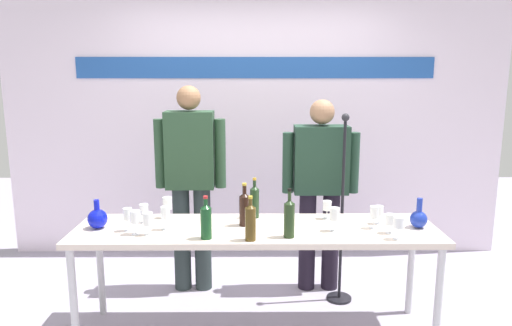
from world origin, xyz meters
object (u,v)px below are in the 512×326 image
wine_glass_left_5 (128,215)px  wine_glass_right_4 (399,223)px  wine_bottle_4 (255,201)px  wine_glass_right_1 (379,211)px  wine_bottle_0 (250,221)px  wine_bottle_1 (289,217)px  wine_glass_right_5 (327,206)px  wine_glass_left_4 (167,203)px  decanter_blue_left (97,218)px  wine_glass_left_1 (135,217)px  wine_bottle_2 (206,220)px  display_table (256,236)px  decanter_blue_right (419,218)px  wine_glass_right_0 (374,213)px  microphone_stand (341,240)px  wine_glass_right_3 (391,220)px  presenter_left (191,177)px  wine_glass_left_0 (148,219)px  wine_glass_right_2 (335,214)px  presenter_right (320,183)px  wine_bottle_3 (245,208)px  wine_glass_left_3 (165,213)px  wine_glass_left_2 (144,210)px

wine_glass_left_5 → wine_glass_right_4: 1.76m
wine_bottle_4 → wine_glass_right_1: bearing=-9.6°
wine_bottle_0 → wine_bottle_1: size_ratio=0.90×
wine_glass_right_5 → wine_glass_left_4: bearing=178.7°
decanter_blue_left → wine_glass_left_1: (0.29, -0.12, 0.05)m
decanter_blue_left → wine_bottle_2: bearing=-15.1°
wine_bottle_4 → wine_glass_right_1: wine_bottle_4 is taller
display_table → decanter_blue_right: bearing=-0.5°
decanter_blue_left → wine_glass_right_1: bearing=2.6°
wine_glass_right_0 → wine_glass_right_1: bearing=58.9°
wine_glass_left_4 → microphone_stand: (1.32, 0.26, -0.38)m
wine_glass_right_3 → microphone_stand: microphone_stand is taller
presenter_left → wine_bottle_2: bearing=-76.7°
decanter_blue_left → wine_bottle_1: 1.30m
wine_glass_left_0 → wine_glass_right_2: size_ratio=0.94×
wine_bottle_2 → wine_glass_left_5: size_ratio=1.77×
decanter_blue_left → presenter_right: bearing=23.8°
wine_glass_left_5 → microphone_stand: (1.53, 0.55, -0.38)m
presenter_left → wine_bottle_3: (0.45, -0.65, -0.07)m
display_table → wine_glass_left_5: wine_glass_left_5 is taller
wine_glass_left_5 → wine_bottle_1: bearing=-6.6°
decanter_blue_right → wine_bottle_4: 1.14m
display_table → wine_glass_left_0: bearing=-168.3°
decanter_blue_right → wine_glass_left_4: 1.76m
wine_bottle_1 → wine_glass_left_4: 0.94m
display_table → wine_glass_left_5: 0.87m
wine_glass_right_0 → wine_glass_right_3: size_ratio=1.19×
wine_glass_left_0 → wine_glass_left_3: (0.09, 0.10, 0.01)m
decanter_blue_right → wine_bottle_1: size_ratio=0.65×
wine_glass_left_3 → wine_glass_left_5: bearing=-173.6°
wine_glass_left_0 → wine_glass_right_4: 1.60m
wine_glass_left_0 → wine_glass_left_2: wine_glass_left_0 is taller
wine_glass_left_2 → wine_bottle_2: bearing=-34.6°
wine_glass_left_3 → wine_glass_right_0: bearing=0.9°
wine_bottle_4 → wine_glass_right_1: size_ratio=2.30×
presenter_left → wine_bottle_1: 1.16m
wine_bottle_3 → wine_glass_right_2: wine_bottle_3 is taller
wine_bottle_1 → wine_glass_right_1: size_ratio=2.49×
wine_bottle_2 → wine_bottle_4: 0.54m
presenter_left → presenter_right: bearing=0.0°
display_table → wine_glass_left_3: wine_glass_left_3 is taller
display_table → wine_glass_left_1: bearing=-170.3°
wine_bottle_3 → wine_glass_left_0: 0.65m
wine_bottle_0 → wine_glass_left_3: (-0.57, 0.21, -0.01)m
decanter_blue_left → wine_glass_left_4: decanter_blue_left is taller
wine_glass_right_1 → wine_glass_left_3: bearing=-175.4°
wine_glass_left_2 → wine_glass_left_5: bearing=-110.6°
wine_glass_right_2 → microphone_stand: size_ratio=0.11×
presenter_left → wine_glass_left_1: 0.87m
wine_glass_left_2 → wine_glass_right_1: (1.64, -0.03, -0.00)m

